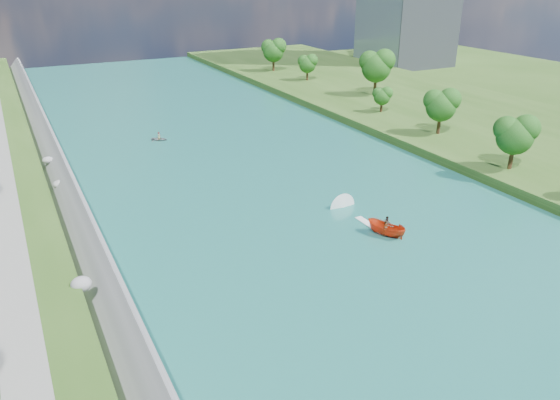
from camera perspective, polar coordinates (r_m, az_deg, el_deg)
ground at (r=58.73m, az=8.10°, el=-5.80°), size 260.00×260.00×0.00m
river_water at (r=74.18m, az=-0.70°, el=0.89°), size 55.00×240.00×0.10m
berm_east at (r=104.57m, az=24.49°, el=5.90°), size 44.00×240.00×1.50m
riprap_bank at (r=66.51m, az=-20.82°, el=-1.83°), size 4.57×236.00×4.36m
riverside_path at (r=66.26m, az=-26.75°, el=-1.30°), size 3.00×200.00×0.10m
trees_east at (r=99.38m, az=18.13°, el=9.45°), size 18.15×140.64×11.71m
motorboat at (r=63.82m, az=10.38°, el=-2.58°), size 3.65×19.24×2.03m
raft at (r=98.50m, az=-12.51°, el=6.30°), size 3.52×3.38×1.50m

